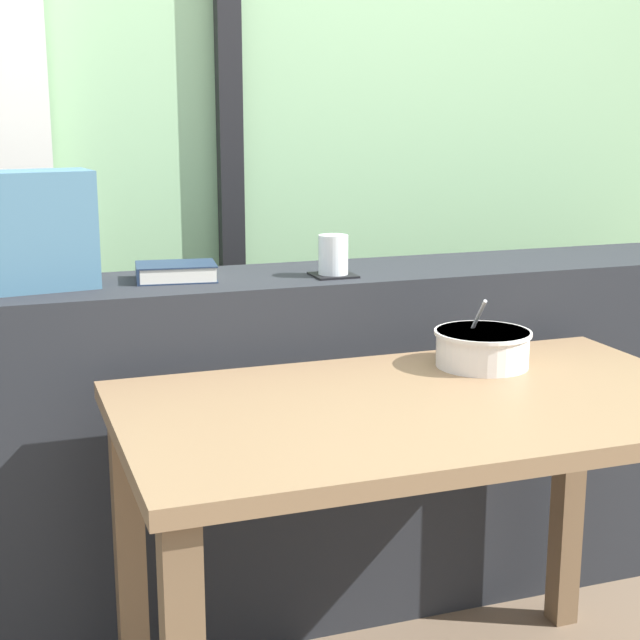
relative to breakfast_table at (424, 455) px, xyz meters
The scene contains 9 objects.
outdoor_backdrop 1.48m from the breakfast_table, 89.48° to the left, with size 4.80×0.08×2.80m, color #8EBC89.
window_divider_post 1.37m from the breakfast_table, 93.84° to the left, with size 0.07×0.05×2.60m, color black.
dark_console_ledge 0.61m from the breakfast_table, 88.89° to the left, with size 2.80×0.35×0.88m, color #23262B.
breakfast_table is the anchor object (origin of this frame).
coaster_square 0.59m from the breakfast_table, 89.81° to the left, with size 0.10×0.10×0.01m, color black.
juice_glass 0.61m from the breakfast_table, 89.81° to the left, with size 0.07×0.07×0.09m.
closed_book 0.75m from the breakfast_table, 121.44° to the left, with size 0.20×0.15×0.04m.
throw_pillow 1.00m from the breakfast_table, 140.41° to the left, with size 0.32×0.14×0.26m, color #426B84.
soup_bowl 0.32m from the breakfast_table, 39.31° to the left, with size 0.21×0.21×0.15m.
Camera 1 is at (-0.78, -1.61, 1.28)m, focal length 53.26 mm.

